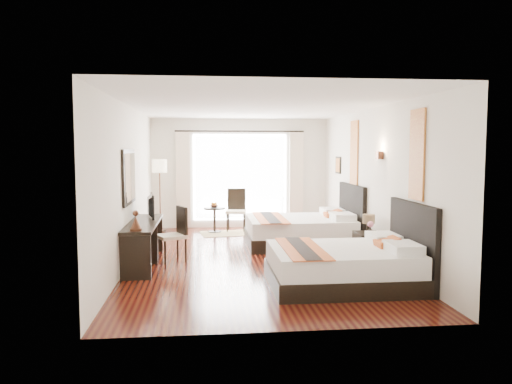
{
  "coord_description": "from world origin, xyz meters",
  "views": [
    {
      "loc": [
        -0.91,
        -9.1,
        2.04
      ],
      "look_at": [
        0.07,
        0.4,
        1.21
      ],
      "focal_mm": 35.0,
      "sensor_mm": 36.0,
      "label": 1
    }
  ],
  "objects": [
    {
      "name": "nightstand",
      "position": [
        2.02,
        -0.49,
        0.26
      ],
      "size": [
        0.44,
        0.55,
        0.53
      ],
      "primitive_type": "cube",
      "color": "black",
      "rests_on": "floor"
    },
    {
      "name": "mirror_frame",
      "position": [
        -2.22,
        -0.28,
        1.55
      ],
      "size": [
        0.04,
        1.25,
        0.95
      ],
      "primitive_type": "cube",
      "color": "black",
      "rests_on": "wall_desk"
    },
    {
      "name": "bed_far",
      "position": [
        1.17,
        1.16,
        0.33
      ],
      "size": [
        2.27,
        1.77,
        1.28
      ],
      "color": "black",
      "rests_on": "floor"
    },
    {
      "name": "wall_headboard",
      "position": [
        2.25,
        0.0,
        1.4
      ],
      "size": [
        0.01,
        7.5,
        2.8
      ],
      "primitive_type": "cube",
      "color": "silver",
      "rests_on": "floor"
    },
    {
      "name": "floor_lamp",
      "position": [
        -2.0,
        3.18,
        1.51
      ],
      "size": [
        0.36,
        0.36,
        1.78
      ],
      "color": "black",
      "rests_on": "floor"
    },
    {
      "name": "floor",
      "position": [
        0.0,
        0.0,
        -0.01
      ],
      "size": [
        4.5,
        7.5,
        0.01
      ],
      "primitive_type": "cube",
      "color": "black",
      "rests_on": "ground"
    },
    {
      "name": "sheer_curtain",
      "position": [
        0.0,
        3.67,
        1.3
      ],
      "size": [
        2.3,
        0.02,
        2.1
      ],
      "primitive_type": "cube",
      "color": "white",
      "rests_on": "wall_window"
    },
    {
      "name": "wall_entry",
      "position": [
        0.0,
        -3.75,
        1.4
      ],
      "size": [
        4.5,
        0.01,
        2.8
      ],
      "primitive_type": "cube",
      "color": "silver",
      "rests_on": "floor"
    },
    {
      "name": "console_desk",
      "position": [
        -1.99,
        -0.28,
        0.38
      ],
      "size": [
        0.5,
        2.2,
        0.76
      ],
      "primitive_type": "cube",
      "color": "black",
      "rests_on": "floor"
    },
    {
      "name": "jute_rug",
      "position": [
        -0.37,
        2.76,
        0.01
      ],
      "size": [
        1.36,
        1.02,
        0.01
      ],
      "primitive_type": "cube",
      "rotation": [
        0.0,
        0.0,
        0.13
      ],
      "color": "tan",
      "rests_on": "floor"
    },
    {
      "name": "vase",
      "position": [
        2.01,
        -0.62,
        0.56
      ],
      "size": [
        0.13,
        0.13,
        0.12
      ],
      "primitive_type": "imported",
      "rotation": [
        0.0,
        0.0,
        -0.15
      ],
      "color": "black",
      "rests_on": "nightstand"
    },
    {
      "name": "drape_left",
      "position": [
        -1.45,
        3.63,
        1.28
      ],
      "size": [
        0.35,
        0.14,
        2.35
      ],
      "primitive_type": "cube",
      "color": "beige",
      "rests_on": "floor"
    },
    {
      "name": "bronze_figurine",
      "position": [
        -1.99,
        -1.22,
        0.9
      ],
      "size": [
        0.19,
        0.19,
        0.28
      ],
      "primitive_type": null,
      "rotation": [
        0.0,
        0.0,
        0.02
      ],
      "color": "#412317",
      "rests_on": "console_desk"
    },
    {
      "name": "ceiling",
      "position": [
        0.0,
        0.0,
        2.79
      ],
      "size": [
        4.5,
        7.5,
        0.02
      ],
      "primitive_type": "cube",
      "color": "white",
      "rests_on": "wall_headboard"
    },
    {
      "name": "wall_desk",
      "position": [
        -2.25,
        0.0,
        1.4
      ],
      "size": [
        0.01,
        7.5,
        2.8
      ],
      "primitive_type": "cube",
      "color": "silver",
      "rests_on": "floor"
    },
    {
      "name": "fruit_bowl",
      "position": [
        -0.69,
        3.0,
        0.64
      ],
      "size": [
        0.23,
        0.23,
        0.05
      ],
      "primitive_type": "imported",
      "rotation": [
        0.0,
        0.0,
        0.1
      ],
      "color": "#4E2C1B",
      "rests_on": "side_table"
    },
    {
      "name": "bed_near",
      "position": [
        1.21,
        -1.97,
        0.32
      ],
      "size": [
        2.2,
        1.71,
        1.24
      ],
      "color": "black",
      "rests_on": "floor"
    },
    {
      "name": "side_table",
      "position": [
        -0.68,
        2.97,
        0.31
      ],
      "size": [
        0.53,
        0.53,
        0.61
      ],
      "primitive_type": "cylinder",
      "color": "black",
      "rests_on": "floor"
    },
    {
      "name": "television",
      "position": [
        -1.97,
        0.27,
        0.98
      ],
      "size": [
        0.22,
        0.78,
        0.45
      ],
      "primitive_type": "imported",
      "rotation": [
        0.0,
        0.0,
        1.72
      ],
      "color": "black",
      "rests_on": "console_desk"
    },
    {
      "name": "window_glass",
      "position": [
        0.0,
        3.73,
        1.3
      ],
      "size": [
        2.4,
        0.02,
        2.2
      ],
      "primitive_type": "cube",
      "color": "white",
      "rests_on": "wall_window"
    },
    {
      "name": "desk_chair",
      "position": [
        -1.5,
        -0.1,
        0.3
      ],
      "size": [
        0.61,
        0.61,
        0.99
      ],
      "rotation": [
        0.0,
        0.0,
        3.57
      ],
      "color": "beige",
      "rests_on": "floor"
    },
    {
      "name": "wall_window",
      "position": [
        0.0,
        3.75,
        1.4
      ],
      "size": [
        4.5,
        0.01,
        2.8
      ],
      "primitive_type": "cube",
      "color": "silver",
      "rests_on": "floor"
    },
    {
      "name": "window_chair",
      "position": [
        -0.14,
        3.17,
        0.32
      ],
      "size": [
        0.54,
        0.54,
        1.04
      ],
      "rotation": [
        0.0,
        0.0,
        -1.7
      ],
      "color": "beige",
      "rests_on": "floor"
    },
    {
      "name": "wall_sconce",
      "position": [
        2.19,
        -0.49,
        1.92
      ],
      "size": [
        0.1,
        0.14,
        0.14
      ],
      "primitive_type": "cube",
      "color": "#412317",
      "rests_on": "wall_headboard"
    },
    {
      "name": "art_panel_far",
      "position": [
        2.23,
        1.16,
        1.95
      ],
      "size": [
        0.03,
        0.5,
        1.35
      ],
      "primitive_type": "cube",
      "color": "maroon",
      "rests_on": "wall_headboard"
    },
    {
      "name": "art_panel_near",
      "position": [
        2.23,
        -1.97,
        1.95
      ],
      "size": [
        0.03,
        0.5,
        1.35
      ],
      "primitive_type": "cube",
      "color": "maroon",
      "rests_on": "wall_headboard"
    },
    {
      "name": "table_lamp",
      "position": [
        2.05,
        -0.4,
        0.74
      ],
      "size": [
        0.22,
        0.22,
        0.35
      ],
      "color": "black",
      "rests_on": "nightstand"
    },
    {
      "name": "drape_right",
      "position": [
        1.45,
        3.63,
        1.28
      ],
      "size": [
        0.35,
        0.14,
        2.35
      ],
      "primitive_type": "cube",
      "color": "beige",
      "rests_on": "floor"
    },
    {
      "name": "mirror_glass",
      "position": [
        -2.19,
        -0.28,
        1.55
      ],
      "size": [
        0.01,
        1.12,
        0.82
      ],
      "primitive_type": "cube",
      "color": "white",
      "rests_on": "mirror_frame"
    }
  ]
}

